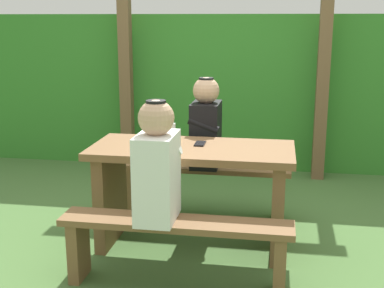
{
  "coord_description": "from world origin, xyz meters",
  "views": [
    {
      "loc": [
        0.57,
        -3.41,
        1.6
      ],
      "look_at": [
        0.0,
        0.0,
        0.75
      ],
      "focal_mm": 48.3,
      "sensor_mm": 36.0,
      "label": 1
    }
  ],
  "objects": [
    {
      "name": "picnic_table",
      "position": [
        0.0,
        0.0,
        0.5
      ],
      "size": [
        1.4,
        0.64,
        0.73
      ],
      "color": "brown",
      "rests_on": "ground_plane"
    },
    {
      "name": "bench_far",
      "position": [
        0.0,
        0.59,
        0.31
      ],
      "size": [
        1.4,
        0.24,
        0.43
      ],
      "color": "brown",
      "rests_on": "ground_plane"
    },
    {
      "name": "pergola_post_left",
      "position": [
        -1.0,
        1.8,
        0.96
      ],
      "size": [
        0.12,
        0.12,
        1.92
      ],
      "primitive_type": "cube",
      "color": "brown",
      "rests_on": "ground_plane"
    },
    {
      "name": "ground_plane",
      "position": [
        0.0,
        0.0,
        0.0
      ],
      "size": [
        12.0,
        12.0,
        0.0
      ],
      "primitive_type": "plane",
      "color": "#486E36"
    },
    {
      "name": "pergola_post_right",
      "position": [
        1.0,
        1.8,
        0.96
      ],
      "size": [
        0.12,
        0.12,
        1.92
      ],
      "primitive_type": "cube",
      "color": "brown",
      "rests_on": "ground_plane"
    },
    {
      "name": "drinking_glass",
      "position": [
        -0.21,
        0.12,
        0.77
      ],
      "size": [
        0.08,
        0.08,
        0.08
      ],
      "primitive_type": "cylinder",
      "color": "silver",
      "rests_on": "picnic_table"
    },
    {
      "name": "bench_near",
      "position": [
        0.0,
        -0.59,
        0.31
      ],
      "size": [
        1.4,
        0.24,
        0.43
      ],
      "color": "brown",
      "rests_on": "ground_plane"
    },
    {
      "name": "bottle_left",
      "position": [
        -0.16,
        0.03,
        0.82
      ],
      "size": [
        0.07,
        0.07,
        0.21
      ],
      "color": "silver",
      "rests_on": "picnic_table"
    },
    {
      "name": "person_black_coat",
      "position": [
        0.01,
        0.59,
        0.76
      ],
      "size": [
        0.25,
        0.35,
        0.72
      ],
      "color": "black",
      "rests_on": "bench_far"
    },
    {
      "name": "hedge_backdrop",
      "position": [
        0.0,
        2.31,
        0.82
      ],
      "size": [
        6.4,
        0.62,
        1.64
      ],
      "primitive_type": "cube",
      "color": "#347E29",
      "rests_on": "ground_plane"
    },
    {
      "name": "person_white_shirt",
      "position": [
        -0.11,
        -0.59,
        0.76
      ],
      "size": [
        0.25,
        0.35,
        0.72
      ],
      "color": "white",
      "rests_on": "bench_near"
    },
    {
      "name": "cell_phone",
      "position": [
        0.04,
        0.08,
        0.74
      ],
      "size": [
        0.07,
        0.14,
        0.01
      ],
      "primitive_type": "cube",
      "rotation": [
        0.0,
        0.0,
        0.0
      ],
      "color": "black",
      "rests_on": "picnic_table"
    }
  ]
}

